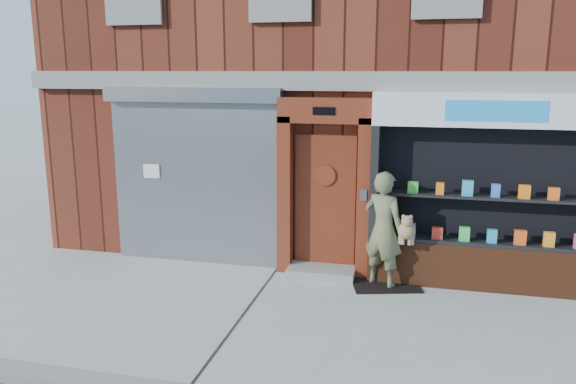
% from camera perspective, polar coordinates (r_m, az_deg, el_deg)
% --- Properties ---
extents(ground, '(80.00, 80.00, 0.00)m').
position_cam_1_polar(ground, '(7.70, 6.80, -13.35)').
color(ground, '#9E9E99').
rests_on(ground, ground).
extents(building, '(12.00, 8.16, 8.00)m').
position_cam_1_polar(building, '(12.94, 10.49, 15.13)').
color(building, '#4A1A11').
rests_on(building, ground).
extents(shutter_bay, '(3.10, 0.30, 3.04)m').
position_cam_1_polar(shutter_bay, '(9.72, -9.40, 2.66)').
color(shutter_bay, gray).
rests_on(shutter_bay, ground).
extents(red_door_bay, '(1.52, 0.58, 2.90)m').
position_cam_1_polar(red_door_bay, '(9.09, 3.71, 0.44)').
color(red_door_bay, '#581E0F').
rests_on(red_door_bay, ground).
extents(pharmacy_bay, '(3.50, 0.41, 3.00)m').
position_cam_1_polar(pharmacy_bay, '(8.99, 19.53, -0.94)').
color(pharmacy_bay, '#602D16').
rests_on(pharmacy_bay, ground).
extents(woman, '(0.88, 0.68, 1.82)m').
position_cam_1_polar(woman, '(8.80, 9.76, -3.75)').
color(woman, '#616441').
rests_on(woman, ground).
extents(doormat, '(1.19, 0.97, 0.03)m').
position_cam_1_polar(doormat, '(9.09, 9.86, -9.23)').
color(doormat, black).
rests_on(doormat, ground).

